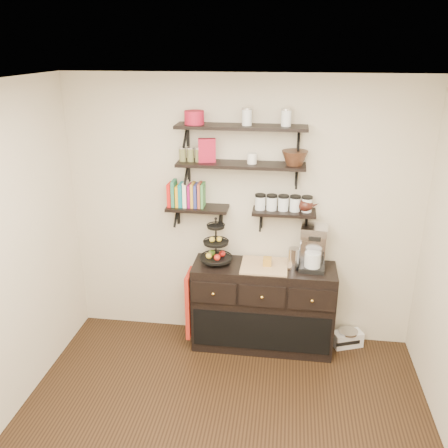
% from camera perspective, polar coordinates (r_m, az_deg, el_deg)
% --- Properties ---
extents(ceiling, '(3.50, 3.50, 0.02)m').
position_cam_1_polar(ceiling, '(2.72, -1.49, 15.80)').
color(ceiling, white).
rests_on(ceiling, back_wall).
extents(back_wall, '(3.50, 0.02, 2.70)m').
position_cam_1_polar(back_wall, '(4.72, 2.12, 1.22)').
color(back_wall, beige).
rests_on(back_wall, ground).
extents(shelf_top, '(1.20, 0.27, 0.23)m').
position_cam_1_polar(shelf_top, '(4.37, 2.09, 11.57)').
color(shelf_top, black).
rests_on(shelf_top, back_wall).
extents(shelf_mid, '(1.20, 0.27, 0.23)m').
position_cam_1_polar(shelf_mid, '(4.44, 2.03, 7.11)').
color(shelf_mid, black).
rests_on(shelf_mid, back_wall).
extents(shelf_low_left, '(0.60, 0.25, 0.23)m').
position_cam_1_polar(shelf_low_left, '(4.64, -3.19, 1.88)').
color(shelf_low_left, black).
rests_on(shelf_low_left, back_wall).
extents(shelf_low_right, '(0.60, 0.25, 0.23)m').
position_cam_1_polar(shelf_low_right, '(4.56, 7.23, 1.39)').
color(shelf_low_right, black).
rests_on(shelf_low_right, back_wall).
extents(cookbooks, '(0.36, 0.15, 0.26)m').
position_cam_1_polar(cookbooks, '(4.62, -4.30, 3.52)').
color(cookbooks, red).
rests_on(cookbooks, shelf_low_left).
extents(glass_canisters, '(0.54, 0.10, 0.13)m').
position_cam_1_polar(glass_canisters, '(4.53, 7.15, 2.42)').
color(glass_canisters, silver).
rests_on(glass_canisters, shelf_low_right).
extents(sideboard, '(1.40, 0.50, 0.92)m').
position_cam_1_polar(sideboard, '(4.88, 4.70, -9.84)').
color(sideboard, black).
rests_on(sideboard, floor).
extents(fruit_stand, '(0.32, 0.32, 0.47)m').
position_cam_1_polar(fruit_stand, '(4.64, -0.94, -2.98)').
color(fruit_stand, black).
rests_on(fruit_stand, sideboard).
extents(candle, '(0.08, 0.08, 0.08)m').
position_cam_1_polar(candle, '(4.64, 5.23, -4.51)').
color(candle, '#AB7A27').
rests_on(candle, sideboard).
extents(coffee_maker, '(0.26, 0.25, 0.45)m').
position_cam_1_polar(coffee_maker, '(4.61, 10.66, -2.85)').
color(coffee_maker, black).
rests_on(coffee_maker, sideboard).
extents(thermal_carafe, '(0.11, 0.11, 0.22)m').
position_cam_1_polar(thermal_carafe, '(4.60, 8.38, -4.17)').
color(thermal_carafe, silver).
rests_on(thermal_carafe, sideboard).
extents(apron, '(0.04, 0.29, 0.69)m').
position_cam_1_polar(apron, '(4.86, -4.11, -9.45)').
color(apron, '#A32A11').
rests_on(apron, sideboard).
extents(radio, '(0.33, 0.26, 0.18)m').
position_cam_1_polar(radio, '(5.20, 14.63, -13.15)').
color(radio, silver).
rests_on(radio, floor).
extents(recipe_box, '(0.17, 0.09, 0.22)m').
position_cam_1_polar(recipe_box, '(4.45, -2.07, 8.84)').
color(recipe_box, '#A3122C').
rests_on(recipe_box, shelf_mid).
extents(walnut_bowl, '(0.24, 0.24, 0.13)m').
position_cam_1_polar(walnut_bowl, '(4.40, 8.50, 7.87)').
color(walnut_bowl, black).
rests_on(walnut_bowl, shelf_mid).
extents(ramekins, '(0.09, 0.09, 0.10)m').
position_cam_1_polar(ramekins, '(4.42, 3.39, 7.89)').
color(ramekins, white).
rests_on(ramekins, shelf_mid).
extents(teapot, '(0.21, 0.17, 0.14)m').
position_cam_1_polar(teapot, '(4.54, 9.80, 2.37)').
color(teapot, '#34150F').
rests_on(teapot, shelf_low_right).
extents(red_pot, '(0.18, 0.18, 0.12)m').
position_cam_1_polar(red_pot, '(4.42, -3.60, 12.68)').
color(red_pot, '#A3122C').
rests_on(red_pot, shelf_top).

